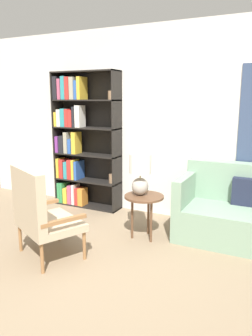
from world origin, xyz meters
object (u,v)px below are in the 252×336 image
(bookshelf, at_px, (78,140))
(armchair, at_px, (39,210))
(side_table, at_px, (144,201))
(table_lamp, at_px, (140,172))

(bookshelf, xyz_separation_m, armchair, (0.67, -1.72, -0.51))
(side_table, distance_m, table_lamp, 0.36)
(armchair, bearing_deg, bookshelf, 111.30)
(armchair, distance_m, table_lamp, 1.26)
(armchair, height_order, side_table, armchair)
(bookshelf, distance_m, table_lamp, 1.58)
(side_table, relative_size, table_lamp, 1.07)
(bookshelf, bearing_deg, table_lamp, -27.44)
(armchair, bearing_deg, side_table, 51.39)
(bookshelf, distance_m, side_table, 1.73)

